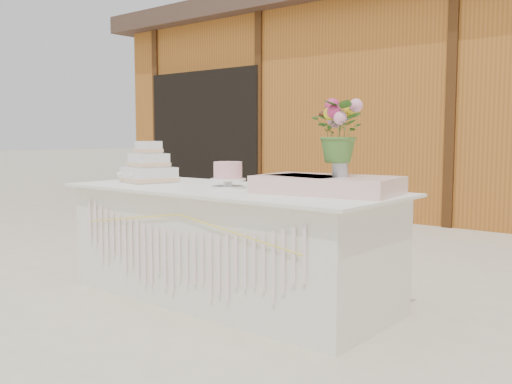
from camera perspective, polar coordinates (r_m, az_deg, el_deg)
ground at (r=4.03m, az=-2.77°, el=-10.58°), size 80.00×80.00×0.00m
barn at (r=9.24m, az=23.37°, el=8.61°), size 12.60×4.60×3.30m
cake_table at (r=3.93m, az=-2.85°, el=-5.17°), size 2.40×1.00×0.77m
wedding_cake at (r=4.43m, az=-10.66°, el=2.34°), size 0.42×0.42×0.31m
pink_cake_stand at (r=3.89m, az=-2.83°, el=1.88°), size 0.25×0.25×0.18m
satin_runner at (r=3.53m, az=7.14°, el=0.72°), size 0.91×0.61×0.11m
flower_vase at (r=3.47m, az=8.44°, el=2.62°), size 0.10×0.10×0.13m
bouquet at (r=3.46m, az=8.50°, el=6.77°), size 0.35×0.30×0.37m
loose_flowers at (r=4.66m, az=-10.61°, el=1.30°), size 0.26×0.38×0.02m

